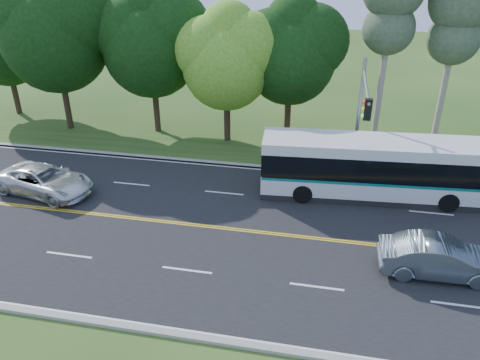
% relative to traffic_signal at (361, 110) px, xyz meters
% --- Properties ---
extents(ground, '(120.00, 120.00, 0.00)m').
position_rel_traffic_signal_xyz_m(ground, '(-6.49, -5.40, -4.67)').
color(ground, '#2A4F1A').
rests_on(ground, ground).
extents(road, '(60.00, 14.00, 0.02)m').
position_rel_traffic_signal_xyz_m(road, '(-6.49, -5.40, -4.66)').
color(road, black).
rests_on(road, ground).
extents(curb_north, '(60.00, 0.30, 0.15)m').
position_rel_traffic_signal_xyz_m(curb_north, '(-6.49, 1.75, -4.60)').
color(curb_north, '#9B978C').
rests_on(curb_north, ground).
extents(curb_south, '(60.00, 0.30, 0.15)m').
position_rel_traffic_signal_xyz_m(curb_south, '(-6.49, -12.55, -4.60)').
color(curb_south, '#9B978C').
rests_on(curb_south, ground).
extents(grass_verge, '(60.00, 4.00, 0.10)m').
position_rel_traffic_signal_xyz_m(grass_verge, '(-6.49, 3.60, -4.62)').
color(grass_verge, '#2A4F1A').
rests_on(grass_verge, ground).
extents(lane_markings, '(57.60, 13.82, 0.00)m').
position_rel_traffic_signal_xyz_m(lane_markings, '(-6.59, -5.40, -4.65)').
color(lane_markings, gold).
rests_on(lane_markings, road).
extents(tree_row, '(44.70, 9.10, 13.84)m').
position_rel_traffic_signal_xyz_m(tree_row, '(-11.65, 6.73, 2.06)').
color(tree_row, black).
rests_on(tree_row, ground).
extents(bougainvillea_hedge, '(9.50, 2.25, 1.50)m').
position_rel_traffic_signal_xyz_m(bougainvillea_hedge, '(0.69, 2.75, -3.95)').
color(bougainvillea_hedge, '#9B0C48').
rests_on(bougainvillea_hedge, ground).
extents(traffic_signal, '(0.42, 6.10, 7.00)m').
position_rel_traffic_signal_xyz_m(traffic_signal, '(0.00, 0.00, 0.00)').
color(traffic_signal, '#93959B').
rests_on(traffic_signal, ground).
extents(transit_bus, '(12.63, 3.62, 3.26)m').
position_rel_traffic_signal_xyz_m(transit_bus, '(1.22, -0.57, -3.04)').
color(transit_bus, silver).
rests_on(transit_bus, road).
extents(sedan, '(4.98, 1.87, 1.63)m').
position_rel_traffic_signal_xyz_m(sedan, '(3.41, -7.06, -3.84)').
color(sedan, slate).
rests_on(sedan, road).
extents(suv, '(5.90, 3.57, 1.53)m').
position_rel_traffic_signal_xyz_m(suv, '(-16.70, -3.83, -3.89)').
color(suv, silver).
rests_on(suv, road).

